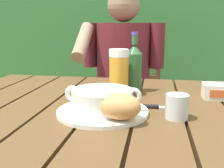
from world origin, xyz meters
TOP-DOWN VIEW (x-y plane):
  - dining_table at (0.00, 0.00)m, footprint 1.30×0.97m
  - hedge_backdrop at (-0.03, 1.77)m, footprint 3.71×0.89m
  - chair_near_diner at (-0.06, 0.93)m, footprint 0.46×0.45m
  - person_eating at (-0.07, 0.73)m, footprint 0.48×0.47m
  - serving_plate at (-0.02, -0.07)m, footprint 0.28×0.28m
  - soup_bowl at (-0.02, -0.07)m, footprint 0.23×0.18m
  - bread_roll at (0.04, -0.14)m, footprint 0.13×0.11m
  - beer_glass at (-0.01, 0.15)m, footprint 0.07×0.07m
  - beer_bottle at (0.05, 0.22)m, footprint 0.06×0.06m
  - water_glass_small at (0.19, -0.08)m, footprint 0.07×0.07m
  - butter_tub at (0.36, 0.16)m, footprint 0.11×0.08m
  - table_knife at (0.14, 0.01)m, footprint 0.15×0.03m

SIDE VIEW (x-z plane):
  - chair_near_diner at x=-0.06m, z-range -0.01..0.98m
  - dining_table at x=0.00m, z-range 0.29..1.04m
  - person_eating at x=-0.07m, z-range 0.11..1.34m
  - table_knife at x=0.14m, z-range 0.75..0.76m
  - serving_plate at x=-0.02m, z-range 0.75..0.76m
  - butter_tub at x=0.36m, z-range 0.75..0.81m
  - water_glass_small at x=0.19m, z-range 0.75..0.82m
  - soup_bowl at x=-0.02m, z-range 0.76..0.83m
  - bread_roll at x=0.04m, z-range 0.76..0.84m
  - beer_glass at x=-0.01m, z-range 0.75..0.93m
  - beer_bottle at x=0.05m, z-range 0.73..0.97m
  - hedge_backdrop at x=-0.03m, z-range -0.21..2.38m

